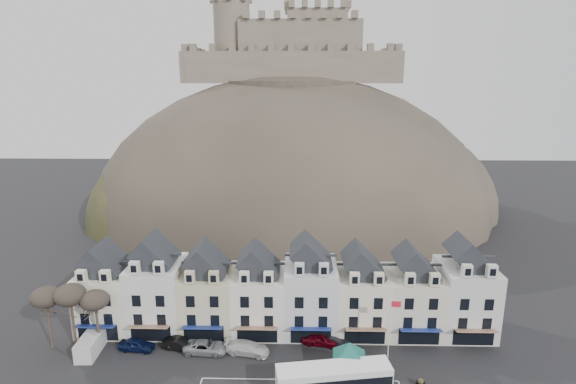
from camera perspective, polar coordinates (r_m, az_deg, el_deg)
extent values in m
cube|color=white|center=(66.81, -21.79, -12.45)|extent=(6.80, 8.00, 8.00)
cube|color=#202429|center=(64.75, -22.20, -8.30)|extent=(6.80, 5.76, 2.80)
cube|color=white|center=(62.48, -24.75, -9.68)|extent=(1.20, 0.80, 1.60)
cube|color=white|center=(61.25, -22.20, -9.89)|extent=(1.20, 0.80, 1.60)
cube|color=black|center=(64.80, -22.98, -16.12)|extent=(5.10, 0.06, 2.20)
cube|color=navy|center=(63.66, -23.34, -15.39)|extent=(5.10, 1.29, 0.43)
cube|color=white|center=(64.26, -16.11, -12.45)|extent=(6.80, 8.00, 9.20)
cube|color=#202429|center=(61.95, -16.48, -7.63)|extent=(6.80, 5.76, 2.80)
cube|color=white|center=(59.40, -18.89, -9.08)|extent=(1.20, 0.80, 1.60)
cube|color=white|center=(58.45, -16.10, -9.25)|extent=(1.20, 0.80, 1.60)
cube|color=black|center=(62.45, -17.03, -16.78)|extent=(5.10, 0.06, 2.20)
cube|color=maroon|center=(61.26, -17.32, -16.04)|extent=(5.10, 1.29, 0.43)
cube|color=beige|center=(62.89, -9.99, -13.31)|extent=(6.80, 8.00, 8.00)
cube|color=#202429|center=(60.71, -10.20, -8.93)|extent=(6.80, 5.76, 2.80)
cube|color=beige|center=(57.93, -12.36, -10.52)|extent=(1.20, 0.80, 1.60)
cube|color=beige|center=(57.31, -9.40, -10.65)|extent=(1.20, 0.80, 1.60)
cube|color=black|center=(60.76, -10.64, -17.30)|extent=(5.10, 0.06, 2.20)
cube|color=navy|center=(59.54, -10.83, -16.56)|extent=(5.10, 1.29, 0.43)
cube|color=white|center=(61.97, -3.63, -13.54)|extent=(6.80, 8.00, 8.00)
cube|color=#202429|center=(59.75, -3.71, -9.11)|extent=(6.80, 5.76, 2.80)
cube|color=white|center=(56.75, -5.56, -10.78)|extent=(1.20, 0.80, 1.60)
cube|color=white|center=(56.48, -2.49, -10.85)|extent=(1.20, 0.80, 1.60)
cube|color=black|center=(59.81, -3.93, -17.62)|extent=(5.10, 0.06, 2.20)
cube|color=maroon|center=(58.56, -4.02, -16.88)|extent=(5.10, 1.29, 0.43)
cube|color=silver|center=(61.51, 2.85, -13.12)|extent=(6.80, 8.00, 9.20)
cube|color=#202429|center=(59.10, 2.92, -8.11)|extent=(6.80, 5.76, 2.80)
cube|color=silver|center=(55.87, 1.46, -9.78)|extent=(1.20, 0.80, 1.60)
cube|color=silver|center=(55.97, 4.57, -9.78)|extent=(1.20, 0.80, 1.60)
cube|color=black|center=(59.62, 2.91, -17.71)|extent=(5.10, 0.06, 2.20)
cube|color=navy|center=(58.37, 2.95, -16.97)|extent=(5.10, 1.29, 0.43)
cube|color=white|center=(62.35, 9.28, -13.53)|extent=(6.80, 8.00, 8.00)
cube|color=#202429|center=(60.14, 9.48, -9.13)|extent=(6.80, 5.76, 2.80)
cube|color=white|center=(56.81, 8.45, -10.85)|extent=(1.20, 0.80, 1.60)
cube|color=white|center=(57.25, 11.48, -10.78)|extent=(1.20, 0.80, 1.60)
cube|color=black|center=(60.20, 9.72, -17.57)|extent=(5.10, 0.06, 2.20)
cube|color=maroon|center=(58.97, 9.87, -16.83)|extent=(5.10, 1.29, 0.43)
cube|color=silver|center=(63.64, 15.52, -13.28)|extent=(6.80, 8.00, 8.00)
cube|color=#202429|center=(61.48, 15.84, -8.96)|extent=(6.80, 5.76, 2.80)
cube|color=silver|center=(58.04, 15.24, -10.65)|extent=(1.20, 0.80, 1.60)
cube|color=silver|center=(58.83, 18.12, -10.52)|extent=(1.20, 0.80, 1.60)
cube|color=black|center=(61.53, 16.29, -17.22)|extent=(5.10, 0.06, 2.20)
cube|color=navy|center=(60.33, 16.54, -16.48)|extent=(5.10, 1.29, 0.43)
cube|color=silver|center=(65.35, 21.49, -12.44)|extent=(6.80, 8.00, 9.20)
cube|color=#202429|center=(63.09, 21.95, -7.70)|extent=(6.80, 5.76, 2.80)
cube|color=silver|center=(59.56, 21.76, -9.27)|extent=(1.20, 0.80, 1.60)
cube|color=silver|center=(60.67, 24.44, -9.12)|extent=(1.20, 0.80, 1.60)
cube|color=black|center=(63.57, 22.48, -16.69)|extent=(5.10, 0.06, 2.20)
cube|color=maroon|center=(62.40, 22.82, -15.95)|extent=(5.10, 1.29, 0.43)
ellipsoid|color=#38322B|center=(113.54, 0.41, -2.72)|extent=(96.00, 76.00, 68.00)
ellipsoid|color=#2B361B|center=(110.36, -11.16, -3.49)|extent=(52.00, 44.00, 42.00)
ellipsoid|color=#38322B|center=(119.47, 12.03, -2.19)|extent=(56.00, 48.00, 46.00)
ellipsoid|color=#2B361B|center=(100.36, -2.01, -5.00)|extent=(40.00, 28.00, 28.00)
ellipsoid|color=#38322B|center=(102.43, 5.92, -4.67)|extent=(36.00, 28.00, 24.00)
cylinder|color=#38322B|center=(108.78, 0.44, 13.12)|extent=(30.00, 30.00, 3.00)
cube|color=#695F50|center=(104.81, 0.41, 15.55)|extent=(48.00, 2.20, 7.00)
cube|color=#695F50|center=(124.80, 0.56, 15.29)|extent=(48.00, 2.20, 7.00)
cube|color=#695F50|center=(117.62, -11.71, 15.10)|extent=(2.20, 22.00, 7.00)
cube|color=#695F50|center=(116.94, 12.76, 15.05)|extent=(2.20, 22.00, 7.00)
cube|color=#695F50|center=(115.06, 1.54, 18.14)|extent=(28.00, 18.00, 10.00)
cube|color=#695F50|center=(117.25, 3.61, 18.78)|extent=(14.00, 12.00, 13.00)
cylinder|color=#695F50|center=(112.17, -7.08, 18.16)|extent=(8.40, 8.40, 18.00)
cylinder|color=silver|center=(118.36, 3.68, 23.12)|extent=(0.16, 0.16, 5.00)
cylinder|color=#382B24|center=(65.18, -27.97, -14.93)|extent=(0.32, 0.32, 5.74)
ellipsoid|color=#383028|center=(63.42, -28.40, -11.66)|extent=(3.61, 3.61, 2.54)
cylinder|color=#382B24|center=(63.76, -25.55, -15.16)|extent=(0.32, 0.32, 6.02)
ellipsoid|color=#383028|center=(61.88, -25.97, -11.65)|extent=(3.78, 3.78, 2.67)
cylinder|color=#382B24|center=(62.65, -22.97, -15.71)|extent=(0.32, 0.32, 5.46)
ellipsoid|color=#383028|center=(60.89, -23.33, -12.50)|extent=(3.43, 3.43, 2.42)
cube|color=white|center=(51.60, 5.82, -22.47)|extent=(12.45, 4.59, 2.79)
cube|color=black|center=(51.51, 5.82, -22.33)|extent=(12.23, 4.63, 1.05)
cube|color=white|center=(50.86, 5.86, -21.33)|extent=(12.20, 4.44, 0.28)
cube|color=orange|center=(52.50, 12.71, -20.62)|extent=(0.27, 1.32, 0.31)
cylinder|color=black|center=(54.28, 9.52, -22.50)|extent=(1.10, 0.51, 1.06)
cube|color=#10301C|center=(55.43, 6.03, -20.45)|extent=(0.18, 0.18, 2.66)
cube|color=#10301C|center=(55.53, 9.33, -20.50)|extent=(0.18, 0.18, 2.66)
cube|color=#10301C|center=(52.98, 6.01, -22.28)|extent=(0.18, 0.18, 2.66)
cube|color=#10301C|center=(53.09, 9.50, -22.32)|extent=(0.18, 0.18, 2.66)
cube|color=#10301C|center=(53.47, 7.77, -20.21)|extent=(3.97, 3.97, 0.13)
cone|color=#13544F|center=(52.92, 7.81, -19.32)|extent=(7.32, 7.32, 2.00)
cube|color=black|center=(56.82, 11.73, -21.09)|extent=(1.46, 1.46, 0.45)
sphere|color=#BA0C0A|center=(56.37, 11.78, -20.41)|extent=(1.40, 1.40, 1.40)
cylinder|color=silver|center=(56.02, 12.72, -16.91)|extent=(0.12, 0.12, 8.33)
cube|color=red|center=(54.39, 13.54, -13.68)|extent=(1.15, 0.11, 0.73)
cube|color=silver|center=(62.93, -23.79, -17.35)|extent=(2.34, 5.00, 2.24)
cube|color=black|center=(62.71, -23.83, -17.01)|extent=(2.03, 0.17, 0.96)
cube|color=black|center=(55.47, 12.73, -22.07)|extent=(1.14, 0.81, 0.52)
sphere|color=#2B361B|center=(55.23, 12.76, -21.73)|extent=(0.72, 0.72, 0.72)
cube|color=black|center=(55.46, 16.46, -22.37)|extent=(1.05, 0.79, 0.47)
sphere|color=#2B361B|center=(55.24, 16.49, -22.06)|extent=(0.66, 0.66, 0.66)
imported|color=#0A1436|center=(61.75, -18.66, -17.88)|extent=(4.58, 2.24, 1.50)
imported|color=black|center=(60.46, -13.51, -18.26)|extent=(4.69, 2.50, 1.47)
imported|color=#94969B|center=(59.27, -10.43, -18.79)|extent=(5.43, 2.79, 1.49)
imported|color=silver|center=(58.37, -5.16, -19.12)|extent=(5.72, 3.23, 1.56)
imported|color=#51040F|center=(59.96, 4.11, -18.11)|extent=(4.91, 2.70, 1.58)
imported|color=black|center=(60.16, 5.79, -18.23)|extent=(3.91, 2.58, 1.22)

